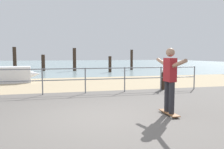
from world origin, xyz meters
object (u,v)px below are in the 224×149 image
object	(u,v)px
skateboard	(169,113)
skateboarder	(170,76)
seagull	(163,71)
bollard_short	(163,81)

from	to	relation	value
skateboard	skateboarder	world-z (taller)	skateboarder
skateboard	seagull	xyz separation A→B (m)	(1.79, 3.94, 0.78)
bollard_short	skateboard	bearing A→B (deg)	-114.36
skateboarder	seagull	distance (m)	4.33
skateboarder	bollard_short	bearing A→B (deg)	65.64
skateboarder	seagull	world-z (taller)	skateboarder
skateboarder	seagull	size ratio (longest dim) A/B	3.40
skateboard	skateboarder	size ratio (longest dim) A/B	0.49
seagull	skateboard	bearing A→B (deg)	-114.41
skateboard	skateboarder	xyz separation A→B (m)	(-0.00, 0.00, 0.95)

